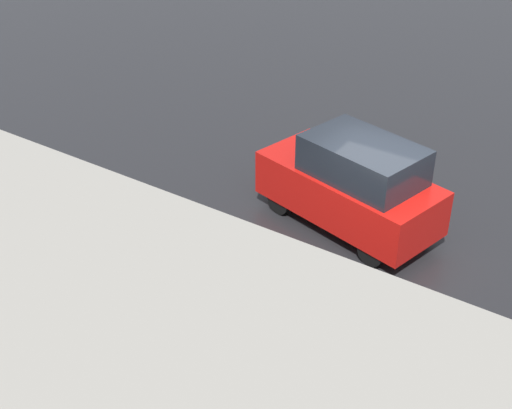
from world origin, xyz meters
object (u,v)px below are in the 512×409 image
at_px(pedestrian, 103,201).
at_px(moving_hatchback, 352,184).
at_px(fire_hydrant, 129,248).
at_px(sign_post, 80,212).

bearing_deg(pedestrian, moving_hatchback, -139.72).
xyz_separation_m(moving_hatchback, pedestrian, (3.88, 3.29, -0.07)).
xyz_separation_m(fire_hydrant, sign_post, (0.25, 0.84, 1.18)).
bearing_deg(sign_post, moving_hatchback, -125.51).
bearing_deg(moving_hatchback, sign_post, 54.49).
distance_m(fire_hydrant, sign_post, 1.47).
height_order(pedestrian, sign_post, sign_post).
xyz_separation_m(pedestrian, sign_post, (-0.69, 1.19, 0.62)).
height_order(moving_hatchback, fire_hydrant, moving_hatchback).
xyz_separation_m(moving_hatchback, sign_post, (3.19, 4.48, 0.55)).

